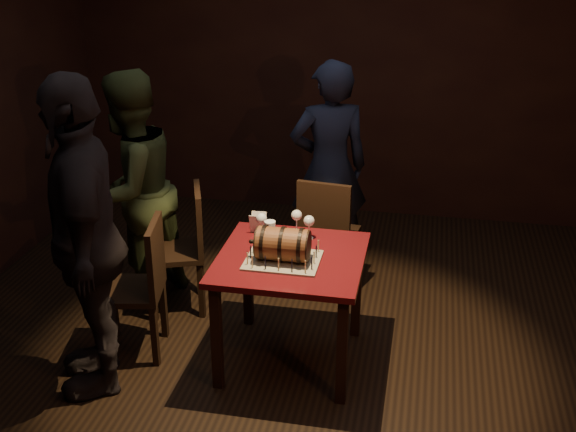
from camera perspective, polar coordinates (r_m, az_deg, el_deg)
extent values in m
plane|color=black|center=(4.94, 0.03, -10.43)|extent=(5.00, 5.00, 0.00)
cube|color=black|center=(6.71, 4.34, 11.68)|extent=(5.00, 0.04, 2.80)
cube|color=black|center=(2.19, -13.51, -15.18)|extent=(5.00, 0.04, 2.80)
cube|color=#430B10|center=(4.47, 0.23, -3.43)|extent=(0.90, 0.90, 0.04)
cube|color=black|center=(4.42, -5.66, -9.50)|extent=(0.06, 0.06, 0.71)
cube|color=black|center=(4.28, 4.29, -10.61)|extent=(0.06, 0.06, 0.71)
cube|color=black|center=(5.05, -3.18, -4.95)|extent=(0.06, 0.06, 0.71)
cube|color=black|center=(4.93, 5.45, -5.76)|extent=(0.06, 0.06, 0.71)
cube|color=gray|center=(4.40, -0.41, -3.52)|extent=(0.45, 0.35, 0.01)
cylinder|color=brown|center=(4.35, -0.42, -2.25)|extent=(0.30, 0.20, 0.20)
cylinder|color=black|center=(4.37, -1.86, -2.12)|extent=(0.02, 0.22, 0.22)
cylinder|color=black|center=(4.35, -0.42, -2.25)|extent=(0.02, 0.22, 0.22)
cylinder|color=black|center=(4.33, 1.04, -2.38)|extent=(0.02, 0.22, 0.22)
cylinder|color=black|center=(4.38, -2.42, -2.07)|extent=(0.01, 0.20, 0.20)
cylinder|color=black|center=(4.33, 1.61, -2.43)|extent=(0.01, 0.20, 0.20)
cylinder|color=black|center=(4.39, -2.69, -2.05)|extent=(0.04, 0.02, 0.02)
sphere|color=black|center=(4.39, -2.94, -2.03)|extent=(0.03, 0.03, 0.03)
cylinder|color=#EACD8C|center=(4.28, -2.85, -3.63)|extent=(0.01, 0.01, 0.08)
cylinder|color=black|center=(4.26, -2.86, -3.09)|extent=(0.00, 0.00, 0.01)
cylinder|color=black|center=(4.27, -1.80, -3.73)|extent=(0.01, 0.01, 0.08)
cylinder|color=black|center=(4.25, -1.81, -3.19)|extent=(0.00, 0.00, 0.01)
cylinder|color=#EACD8C|center=(4.25, -0.75, -3.83)|extent=(0.01, 0.01, 0.08)
cylinder|color=black|center=(4.23, -0.75, -3.29)|extent=(0.00, 0.00, 0.01)
cylinder|color=black|center=(4.24, 0.31, -3.93)|extent=(0.01, 0.01, 0.08)
cylinder|color=black|center=(4.22, 0.31, -3.38)|extent=(0.00, 0.00, 0.01)
cylinder|color=#EACD8C|center=(4.22, 1.38, -4.02)|extent=(0.01, 0.01, 0.08)
cylinder|color=black|center=(4.20, 1.38, -3.48)|extent=(0.00, 0.00, 0.01)
cylinder|color=black|center=(4.26, 1.89, -3.76)|extent=(0.01, 0.01, 0.08)
cylinder|color=black|center=(4.24, 1.90, -3.22)|extent=(0.00, 0.00, 0.01)
cylinder|color=#EACD8C|center=(4.33, 2.07, -3.29)|extent=(0.01, 0.01, 0.08)
cylinder|color=black|center=(4.31, 2.08, -2.75)|extent=(0.00, 0.00, 0.01)
cylinder|color=black|center=(4.40, 2.24, -2.83)|extent=(0.01, 0.01, 0.08)
cylinder|color=black|center=(4.39, 2.25, -2.30)|extent=(0.00, 0.00, 0.01)
cylinder|color=#EACD8C|center=(4.48, 2.41, -2.39)|extent=(0.01, 0.01, 0.08)
cylinder|color=black|center=(4.46, 2.42, -1.87)|extent=(0.00, 0.00, 0.01)
cylinder|color=black|center=(4.49, 1.40, -2.31)|extent=(0.01, 0.01, 0.08)
cylinder|color=black|center=(4.47, 1.41, -1.78)|extent=(0.00, 0.00, 0.01)
cylinder|color=#EACD8C|center=(4.50, 0.40, -2.22)|extent=(0.01, 0.01, 0.08)
cylinder|color=black|center=(4.48, 0.40, -1.70)|extent=(0.00, 0.00, 0.01)
cylinder|color=black|center=(4.52, -0.60, -2.13)|extent=(0.01, 0.01, 0.08)
cylinder|color=black|center=(4.50, -0.60, -1.61)|extent=(0.00, 0.00, 0.01)
cylinder|color=#EACD8C|center=(4.53, -1.59, -2.05)|extent=(0.01, 0.01, 0.08)
cylinder|color=black|center=(4.51, -1.59, -1.53)|extent=(0.00, 0.00, 0.01)
cylinder|color=black|center=(4.54, -2.48, -2.02)|extent=(0.01, 0.01, 0.08)
cylinder|color=black|center=(4.52, -2.49, -1.51)|extent=(0.00, 0.00, 0.01)
cylinder|color=#EACD8C|center=(4.47, -2.72, -2.45)|extent=(0.01, 0.01, 0.08)
cylinder|color=black|center=(4.45, -2.73, -1.93)|extent=(0.00, 0.00, 0.01)
cylinder|color=black|center=(4.40, -2.97, -2.89)|extent=(0.01, 0.01, 0.08)
cylinder|color=black|center=(4.38, -2.99, -2.36)|extent=(0.00, 0.00, 0.01)
cylinder|color=#EACD8C|center=(4.33, -3.23, -3.35)|extent=(0.01, 0.01, 0.08)
cylinder|color=black|center=(4.31, -3.25, -2.81)|extent=(0.00, 0.00, 0.01)
cylinder|color=silver|center=(4.74, -2.09, -1.54)|extent=(0.06, 0.06, 0.01)
cylinder|color=silver|center=(4.72, -2.10, -1.03)|extent=(0.01, 0.01, 0.09)
sphere|color=silver|center=(4.69, -2.11, -0.19)|extent=(0.07, 0.07, 0.07)
sphere|color=#591114|center=(4.69, -2.11, -0.27)|extent=(0.05, 0.05, 0.05)
cylinder|color=silver|center=(4.78, 0.68, -1.28)|extent=(0.06, 0.06, 0.01)
cylinder|color=silver|center=(4.76, 0.68, -0.76)|extent=(0.01, 0.01, 0.09)
sphere|color=silver|center=(4.73, 0.69, 0.07)|extent=(0.07, 0.07, 0.07)
cylinder|color=silver|center=(4.70, 1.66, -1.75)|extent=(0.06, 0.06, 0.01)
cylinder|color=silver|center=(4.68, 1.66, -1.23)|extent=(0.01, 0.01, 0.09)
sphere|color=silver|center=(4.65, 1.68, -0.39)|extent=(0.07, 0.07, 0.07)
sphere|color=#BF594C|center=(4.65, 1.67, -0.47)|extent=(0.05, 0.05, 0.05)
cylinder|color=silver|center=(4.61, -1.43, -1.28)|extent=(0.07, 0.07, 0.15)
cylinder|color=#9E5414|center=(4.61, -1.43, -1.48)|extent=(0.06, 0.06, 0.11)
cylinder|color=white|center=(4.59, -1.44, -0.73)|extent=(0.06, 0.06, 0.02)
cube|color=black|center=(5.48, 3.29, -1.47)|extent=(0.45, 0.45, 0.04)
cube|color=black|center=(5.69, 5.34, -3.17)|extent=(0.04, 0.04, 0.43)
cube|color=black|center=(5.77, 2.06, -2.70)|extent=(0.04, 0.04, 0.43)
cube|color=black|center=(5.40, 4.49, -4.69)|extent=(0.04, 0.04, 0.43)
cube|color=black|center=(5.48, 1.04, -4.18)|extent=(0.04, 0.04, 0.43)
cube|color=black|center=(5.22, 2.82, 0.24)|extent=(0.40, 0.09, 0.46)
cube|color=black|center=(5.26, -8.90, -2.84)|extent=(0.51, 0.51, 0.04)
cube|color=black|center=(5.52, -10.52, -4.37)|extent=(0.04, 0.04, 0.43)
cube|color=black|center=(5.22, -10.60, -6.08)|extent=(0.04, 0.04, 0.43)
cube|color=black|center=(5.51, -6.99, -4.17)|extent=(0.04, 0.04, 0.43)
cube|color=black|center=(5.21, -6.85, -5.87)|extent=(0.04, 0.04, 0.43)
cube|color=black|center=(5.15, -7.07, -0.23)|extent=(0.17, 0.39, 0.46)
cube|color=black|center=(4.80, -12.33, -5.79)|extent=(0.47, 0.47, 0.04)
cube|color=black|center=(5.10, -13.59, -7.13)|extent=(0.04, 0.04, 0.43)
cube|color=black|center=(4.82, -14.51, -9.16)|extent=(0.04, 0.04, 0.43)
cube|color=black|center=(5.03, -9.79, -7.25)|extent=(0.04, 0.04, 0.43)
cube|color=black|center=(4.74, -10.48, -9.32)|extent=(0.04, 0.04, 0.43)
cube|color=black|center=(4.65, -10.42, -3.15)|extent=(0.11, 0.40, 0.46)
imported|color=#181D31|center=(5.68, 3.26, 3.81)|extent=(0.72, 0.60, 1.71)
imported|color=#384221|center=(5.30, -12.32, 1.99)|extent=(0.93, 1.03, 1.73)
imported|color=black|center=(4.34, -15.72, -1.67)|extent=(0.90, 1.24, 1.95)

